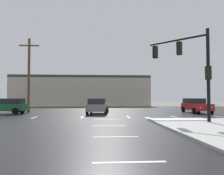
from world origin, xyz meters
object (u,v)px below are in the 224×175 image
traffic_signal_mast (190,62)px  sedan_green (6,106)px  sedan_grey (98,106)px  utility_pole_far (29,73)px  sedan_red (196,105)px

traffic_signal_mast → sedan_green: traffic_signal_mast is taller
sedan_grey → utility_pole_far: bearing=76.3°
sedan_green → utility_pole_far: size_ratio=0.55×
traffic_signal_mast → utility_pole_far: utility_pole_far is taller
sedan_green → traffic_signal_mast: bearing=153.3°
traffic_signal_mast → sedan_red: 10.79m
sedan_green → utility_pole_far: 4.39m
sedan_red → sedan_grey: size_ratio=0.98×
sedan_grey → utility_pole_far: (-7.70, 2.77, 3.53)m
sedan_red → sedan_grey: bearing=-85.0°
sedan_green → utility_pole_far: (1.75, 1.92, 3.53)m
sedan_red → utility_pole_far: size_ratio=0.55×
utility_pole_far → traffic_signal_mast: bearing=-38.8°
sedan_red → sedan_green: bearing=-89.4°
sedan_red → traffic_signal_mast: bearing=-24.9°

